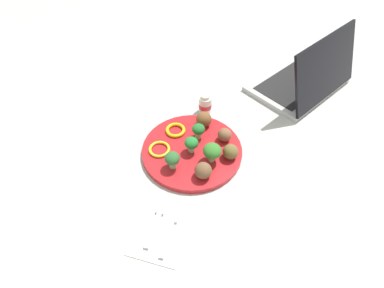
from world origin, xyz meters
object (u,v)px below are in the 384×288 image
(broccoli_floret_front_right, at_px, (172,159))
(laptop, at_px, (305,79))
(meatball_mid_right, at_px, (225,135))
(meatball_near_rim, at_px, (204,119))
(plate, at_px, (192,151))
(meatball_center, at_px, (203,171))
(fork, at_px, (156,222))
(yogurt_bottle, at_px, (205,104))
(broccoli_floret_back_right, at_px, (212,151))
(pepper_ring_front_right, at_px, (176,130))
(napkin, at_px, (163,228))
(pepper_ring_near_rim, at_px, (159,149))
(broccoli_floret_mid_left, at_px, (192,144))
(broccoli_floret_near_rim, at_px, (198,130))
(meatball_front_left, at_px, (230,152))
(knife, at_px, (171,226))

(broccoli_floret_front_right, distance_m, laptop, 0.56)
(meatball_mid_right, bearing_deg, meatball_near_rim, 54.02)
(plate, xyz_separation_m, laptop, (0.36, -0.32, 0.03))
(meatball_center, bearing_deg, fork, 149.43)
(plate, bearing_deg, yogurt_bottle, -2.52)
(laptop, bearing_deg, plate, 138.36)
(broccoli_floret_back_right, distance_m, yogurt_bottle, 0.22)
(pepper_ring_front_right, bearing_deg, napkin, -173.14)
(meatball_near_rim, bearing_deg, pepper_ring_near_rim, 139.66)
(meatball_mid_right, bearing_deg, pepper_ring_near_rim, 113.17)
(broccoli_floret_front_right, height_order, broccoli_floret_back_right, broccoli_floret_back_right)
(plate, relative_size, pepper_ring_near_rim, 4.64)
(broccoli_floret_mid_left, distance_m, fork, 0.23)
(broccoli_floret_near_rim, distance_m, meatball_center, 0.14)
(pepper_ring_front_right, xyz_separation_m, yogurt_bottle, (0.12, -0.07, 0.01))
(broccoli_floret_near_rim, relative_size, meatball_center, 1.04)
(yogurt_bottle, bearing_deg, fork, 173.23)
(pepper_ring_near_rim, bearing_deg, meatball_mid_right, -66.83)
(meatball_mid_right, relative_size, napkin, 0.23)
(pepper_ring_front_right, xyz_separation_m, pepper_ring_near_rim, (-0.08, 0.03, -0.00))
(meatball_front_left, relative_size, pepper_ring_front_right, 0.72)
(pepper_ring_front_right, xyz_separation_m, fork, (-0.29, -0.02, -0.01))
(meatball_mid_right, distance_m, meatball_front_left, 0.07)
(plate, bearing_deg, meatball_mid_right, -58.17)
(plate, relative_size, broccoli_floret_mid_left, 5.85)
(fork, height_order, yogurt_bottle, yogurt_bottle)
(napkin, bearing_deg, laptop, -29.62)
(meatball_near_rim, height_order, pepper_ring_near_rim, meatball_near_rim)
(broccoli_floret_back_right, distance_m, meatball_center, 0.06)
(meatball_near_rim, height_order, laptop, laptop)
(pepper_ring_front_right, height_order, fork, pepper_ring_front_right)
(napkin, bearing_deg, meatball_near_rim, -6.64)
(broccoli_floret_near_rim, bearing_deg, plate, 169.15)
(plate, bearing_deg, meatball_center, -152.43)
(broccoli_floret_front_right, xyz_separation_m, fork, (-0.16, 0.00, -0.04))
(meatball_center, relative_size, meatball_front_left, 1.06)
(knife, xyz_separation_m, laptop, (0.59, -0.32, 0.03))
(knife, distance_m, laptop, 0.68)
(plate, xyz_separation_m, broccoli_floret_near_rim, (0.05, -0.01, 0.04))
(meatball_mid_right, height_order, meatball_near_rim, meatball_near_rim)
(broccoli_floret_front_right, height_order, meatball_center, broccoli_floret_front_right)
(napkin, bearing_deg, broccoli_floret_front_right, 4.85)
(meatball_front_left, bearing_deg, knife, 153.74)
(meatball_near_rim, bearing_deg, broccoli_floret_near_rim, 172.61)
(broccoli_floret_front_right, xyz_separation_m, pepper_ring_near_rim, (0.05, 0.05, -0.03))
(broccoli_floret_mid_left, relative_size, meatball_mid_right, 1.22)
(broccoli_floret_near_rim, height_order, yogurt_bottle, yogurt_bottle)
(broccoli_floret_near_rim, xyz_separation_m, yogurt_bottle, (0.13, 0.00, -0.02))
(plate, bearing_deg, napkin, 174.39)
(broccoli_floret_front_right, height_order, pepper_ring_near_rim, broccoli_floret_front_right)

